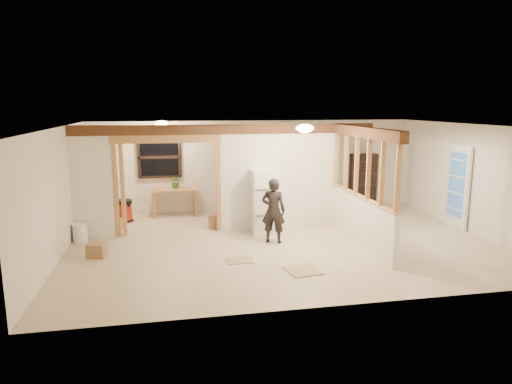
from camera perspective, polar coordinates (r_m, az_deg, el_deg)
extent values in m
cube|color=beige|center=(9.98, 3.33, -6.29)|extent=(9.00, 6.50, 0.01)
cube|color=white|center=(9.54, 3.50, 8.23)|extent=(9.00, 6.50, 0.01)
cube|color=silver|center=(12.82, -0.21, 3.33)|extent=(9.00, 0.01, 2.50)
cube|color=silver|center=(6.66, 10.40, -4.02)|extent=(9.00, 0.01, 2.50)
cube|color=silver|center=(9.62, -23.53, -0.15)|extent=(0.01, 6.50, 2.50)
cube|color=silver|center=(11.64, 25.41, 1.49)|extent=(0.01, 6.50, 2.50)
cube|color=white|center=(10.70, -19.83, 1.15)|extent=(0.90, 0.12, 2.50)
cube|color=white|center=(10.88, 2.86, 1.95)|extent=(2.80, 0.12, 2.50)
cube|color=tan|center=(10.59, -10.93, 0.69)|extent=(2.46, 0.14, 2.20)
cube|color=#57341E|center=(10.54, -3.49, 7.83)|extent=(7.00, 0.18, 0.22)
cube|color=#57341E|center=(9.70, 13.35, 7.29)|extent=(0.18, 3.30, 0.22)
cube|color=white|center=(9.99, 12.88, -3.52)|extent=(0.12, 3.20, 1.00)
cube|color=tan|center=(9.77, 13.17, 3.08)|extent=(0.14, 3.20, 1.32)
cube|color=black|center=(12.48, -11.98, 4.27)|extent=(1.12, 0.10, 1.10)
cube|color=white|center=(11.95, 23.88, 0.62)|extent=(0.12, 0.86, 2.00)
ellipsoid|color=#FFEABF|center=(9.15, 6.13, 7.95)|extent=(0.36, 0.36, 0.16)
ellipsoid|color=#FFEABF|center=(11.54, -11.71, 8.39)|extent=(0.32, 0.32, 0.14)
ellipsoid|color=#FFD88C|center=(10.86, -9.03, 6.75)|extent=(0.07, 0.07, 0.07)
cube|color=white|center=(10.55, 1.07, -1.23)|extent=(0.60, 0.58, 1.45)
imported|color=black|center=(9.77, 2.18, -2.33)|extent=(0.61, 0.51, 1.41)
cube|color=tan|center=(12.40, -10.04, -1.25)|extent=(1.18, 0.62, 0.73)
imported|color=#427A35|center=(12.30, -9.96, 1.23)|extent=(0.37, 0.34, 0.35)
cylinder|color=#991D0D|center=(12.08, -16.14, -2.23)|extent=(0.58, 0.58, 0.57)
cube|color=black|center=(13.67, 13.24, 1.47)|extent=(0.77, 0.26, 1.54)
cylinder|color=white|center=(10.66, -21.13, -4.79)|extent=(0.38, 0.38, 0.39)
cube|color=#9C704B|center=(11.11, -5.00, -3.58)|extent=(0.43, 0.37, 0.34)
cube|color=#9C704B|center=(11.36, -17.28, -3.90)|extent=(0.34, 0.34, 0.27)
cube|color=#9C704B|center=(9.50, -19.27, -6.88)|extent=(0.40, 0.36, 0.28)
cube|color=tan|center=(8.35, 5.93, -9.73)|extent=(0.66, 0.66, 0.02)
cube|color=tan|center=(8.82, -2.04, -8.54)|extent=(0.51, 0.41, 0.02)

